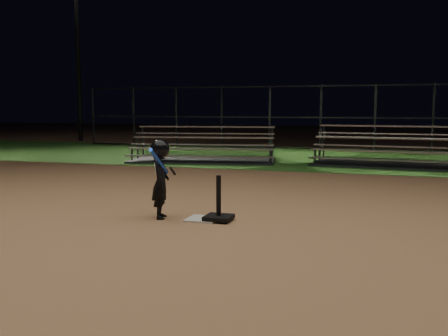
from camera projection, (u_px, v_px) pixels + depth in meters
ground at (203, 220)px, 7.48m from camera, size 80.00×80.00×0.00m
grass_strip at (308, 157)px, 16.93m from camera, size 60.00×8.00×0.01m
home_plate at (203, 219)px, 7.48m from camera, size 0.45×0.45×0.02m
batting_tee at (219, 212)px, 7.38m from camera, size 0.38×0.38×0.64m
child_batter at (160, 177)px, 7.52m from camera, size 0.41×0.66×1.17m
bleacher_left at (203, 154)px, 15.57m from camera, size 4.60×2.83×1.05m
bleacher_right at (397, 158)px, 14.33m from camera, size 4.70×2.53×1.12m
backstop_fence at (321, 118)px, 19.61m from camera, size 20.08×0.08×2.50m
light_pole_left at (77, 38)px, 24.70m from camera, size 0.90×0.53×8.30m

